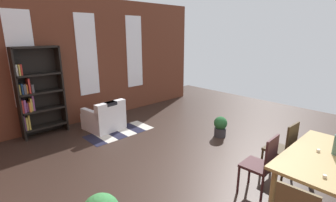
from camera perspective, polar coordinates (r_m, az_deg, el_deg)
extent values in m
plane|color=#32231D|center=(4.24, 10.65, -17.98)|extent=(10.78, 10.78, 0.00)
cube|color=brown|center=(6.90, -18.45, 8.81)|extent=(7.47, 0.12, 3.22)
cube|color=white|center=(6.32, -30.79, 8.36)|extent=(0.55, 0.02, 2.09)
cube|color=white|center=(6.82, -18.31, 10.12)|extent=(0.55, 0.02, 2.09)
cube|color=white|center=(7.59, -7.85, 11.22)|extent=(0.55, 0.02, 2.09)
cube|color=#A2844D|center=(3.91, 33.98, -11.23)|extent=(1.68, 1.05, 0.04)
cylinder|color=#A2844D|center=(3.56, 23.11, -19.38)|extent=(0.07, 0.07, 0.72)
cylinder|color=#A2844D|center=(4.81, 30.40, -10.88)|extent=(0.07, 0.07, 0.72)
cylinder|color=silver|center=(3.99, 31.65, -9.79)|extent=(0.04, 0.04, 0.04)
cylinder|color=silver|center=(3.98, 31.61, -9.84)|extent=(0.04, 0.04, 0.03)
cylinder|color=silver|center=(3.37, 32.73, -14.56)|extent=(0.04, 0.04, 0.03)
cylinder|color=#4A3824|center=(5.02, 33.64, -12.12)|extent=(0.04, 0.04, 0.43)
cylinder|color=#4A3824|center=(5.34, 34.49, -10.62)|extent=(0.04, 0.04, 0.43)
cube|color=#362918|center=(4.56, 24.38, -10.21)|extent=(0.42, 0.42, 0.04)
cube|color=#362918|center=(4.40, 26.93, -7.90)|extent=(0.38, 0.05, 0.50)
cylinder|color=#362918|center=(4.87, 23.03, -11.44)|extent=(0.04, 0.04, 0.43)
cylinder|color=#362918|center=(4.58, 20.98, -13.00)|extent=(0.04, 0.04, 0.43)
cylinder|color=#362918|center=(4.75, 26.99, -12.62)|extent=(0.04, 0.04, 0.43)
cylinder|color=#362918|center=(4.45, 25.17, -14.33)|extent=(0.04, 0.04, 0.43)
cube|color=#3B1E21|center=(3.93, 20.00, -13.96)|extent=(0.41, 0.41, 0.04)
cube|color=#3B1E21|center=(3.76, 22.95, -11.38)|extent=(0.38, 0.04, 0.50)
cylinder|color=#3B1E21|center=(4.25, 18.48, -15.09)|extent=(0.04, 0.04, 0.43)
cylinder|color=#3B1E21|center=(3.97, 16.07, -17.22)|extent=(0.04, 0.04, 0.43)
cylinder|color=#3B1E21|center=(4.14, 23.13, -16.47)|extent=(0.04, 0.04, 0.43)
cylinder|color=#3B1E21|center=(3.85, 21.03, -18.83)|extent=(0.04, 0.04, 0.43)
cube|color=black|center=(6.19, -31.67, 1.08)|extent=(0.04, 0.31, 2.05)
cube|color=black|center=(6.43, -23.58, 2.59)|extent=(0.04, 0.31, 2.05)
cube|color=black|center=(6.44, -27.94, 2.07)|extent=(0.98, 0.01, 2.05)
cube|color=black|center=(6.51, -26.65, -5.16)|extent=(0.94, 0.31, 0.04)
cube|color=#8C4C8C|center=(6.36, -30.56, -4.35)|extent=(0.03, 0.21, 0.34)
cube|color=gold|center=(6.37, -30.18, -4.50)|extent=(0.04, 0.22, 0.29)
cube|color=gold|center=(6.37, -29.77, -4.21)|extent=(0.03, 0.20, 0.34)
cube|color=black|center=(6.39, -27.09, -1.72)|extent=(0.94, 0.31, 0.04)
cube|color=#B22D28|center=(6.25, -31.01, -1.02)|extent=(0.04, 0.25, 0.29)
cube|color=#8C4C8C|center=(6.26, -30.59, -0.95)|extent=(0.04, 0.25, 0.29)
cube|color=#8C4C8C|center=(6.28, -30.05, -1.22)|extent=(0.03, 0.16, 0.21)
cube|color=orange|center=(6.29, -29.70, -1.07)|extent=(0.04, 0.25, 0.22)
cube|color=gold|center=(6.29, -29.35, -0.70)|extent=(0.04, 0.16, 0.29)
cube|color=#8C4C8C|center=(6.29, -29.02, -0.39)|extent=(0.04, 0.16, 0.34)
cube|color=black|center=(6.29, -27.55, 1.85)|extent=(0.94, 0.31, 0.04)
cube|color=gold|center=(6.17, -31.46, 2.29)|extent=(0.04, 0.16, 0.21)
cube|color=#284C8C|center=(6.18, -31.00, 2.43)|extent=(0.03, 0.21, 0.23)
cube|color=#4C4C51|center=(6.19, -30.61, 2.47)|extent=(0.05, 0.26, 0.22)
cube|color=orange|center=(6.20, -30.15, 2.49)|extent=(0.03, 0.17, 0.20)
cube|color=#B22D28|center=(6.20, -29.81, 3.14)|extent=(0.04, 0.23, 0.33)
cube|color=#4C4C51|center=(6.23, -29.20, 2.61)|extent=(0.05, 0.21, 0.19)
cube|color=black|center=(6.22, -28.02, 5.52)|extent=(0.94, 0.31, 0.04)
cube|color=white|center=(6.10, -31.99, 6.13)|extent=(0.05, 0.18, 0.23)
cube|color=gold|center=(6.12, -31.51, 6.19)|extent=(0.03, 0.21, 0.23)
cube|color=#B22D28|center=(6.12, -31.13, 6.27)|extent=(0.03, 0.16, 0.23)
cube|color=black|center=(6.16, -28.73, 10.96)|extent=(0.94, 0.31, 0.04)
cube|color=white|center=(6.36, -14.75, -4.49)|extent=(0.88, 0.88, 0.40)
cube|color=white|center=(5.99, -13.23, -1.84)|extent=(0.81, 0.24, 0.35)
cube|color=white|center=(6.46, -12.45, -1.45)|extent=(0.19, 0.73, 0.15)
cube|color=white|center=(6.10, -17.53, -2.84)|extent=(0.19, 0.73, 0.15)
cube|color=black|center=(5.95, -13.31, -0.60)|extent=(0.30, 0.20, 0.08)
cylinder|color=#333338|center=(5.86, 12.03, -7.11)|extent=(0.27, 0.27, 0.20)
sphere|color=#235B2D|center=(5.78, 12.15, -5.06)|extent=(0.31, 0.31, 0.31)
cube|color=#1E1E33|center=(5.81, -16.78, -8.71)|extent=(0.27, 0.73, 0.01)
cube|color=silver|center=(5.92, -14.48, -8.06)|extent=(0.27, 0.73, 0.01)
cube|color=#1E1E33|center=(6.03, -12.28, -7.43)|extent=(0.27, 0.73, 0.01)
cube|color=silver|center=(6.16, -10.17, -6.82)|extent=(0.27, 0.73, 0.01)
cube|color=#1E1E33|center=(6.30, -8.15, -6.22)|extent=(0.27, 0.73, 0.01)
cube|color=silver|center=(6.45, -6.23, -5.64)|extent=(0.27, 0.73, 0.01)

